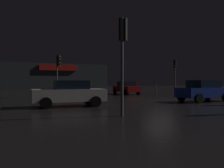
# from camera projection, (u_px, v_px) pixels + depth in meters

# --- Properties ---
(ground_plane) EXTENTS (120.00, 120.00, 0.00)m
(ground_plane) POSITION_uv_depth(u_px,v_px,m) (160.00, 100.00, 19.43)
(ground_plane) COLOR black
(store_building) EXTENTS (18.82, 6.52, 4.78)m
(store_building) POSITION_uv_depth(u_px,v_px,m) (55.00, 77.00, 45.09)
(store_building) COLOR #33383D
(store_building) RESTS_ON ground
(traffic_signal_main) EXTENTS (0.42, 0.42, 4.27)m
(traffic_signal_main) POSITION_uv_depth(u_px,v_px,m) (123.00, 44.00, 10.36)
(traffic_signal_main) COLOR #595B60
(traffic_signal_main) RESTS_ON ground
(traffic_signal_opposite) EXTENTS (0.43, 0.41, 3.92)m
(traffic_signal_opposite) POSITION_uv_depth(u_px,v_px,m) (58.00, 65.00, 22.04)
(traffic_signal_opposite) COLOR #595B60
(traffic_signal_opposite) RESTS_ON ground
(traffic_signal_cross_left) EXTENTS (0.42, 0.42, 4.13)m
(traffic_signal_cross_left) POSITION_uv_depth(u_px,v_px,m) (175.00, 70.00, 28.70)
(traffic_signal_cross_left) COLOR #595B60
(traffic_signal_cross_left) RESTS_ON ground
(car_near) EXTENTS (1.94, 4.21, 1.53)m
(car_near) POSITION_uv_depth(u_px,v_px,m) (126.00, 88.00, 28.10)
(car_near) COLOR #A51414
(car_near) RESTS_ON ground
(car_far) EXTENTS (4.37, 2.12, 1.57)m
(car_far) POSITION_uv_depth(u_px,v_px,m) (70.00, 93.00, 14.25)
(car_far) COLOR silver
(car_far) RESTS_ON ground
(car_crossing) EXTENTS (4.29, 2.10, 1.61)m
(car_crossing) POSITION_uv_depth(u_px,v_px,m) (204.00, 90.00, 17.81)
(car_crossing) COLOR navy
(car_crossing) RESTS_ON ground
(bollard_kerb_a) EXTENTS (0.13, 0.13, 1.15)m
(bollard_kerb_a) POSITION_uv_depth(u_px,v_px,m) (156.00, 89.00, 29.21)
(bollard_kerb_a) COLOR #595B60
(bollard_kerb_a) RESTS_ON ground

